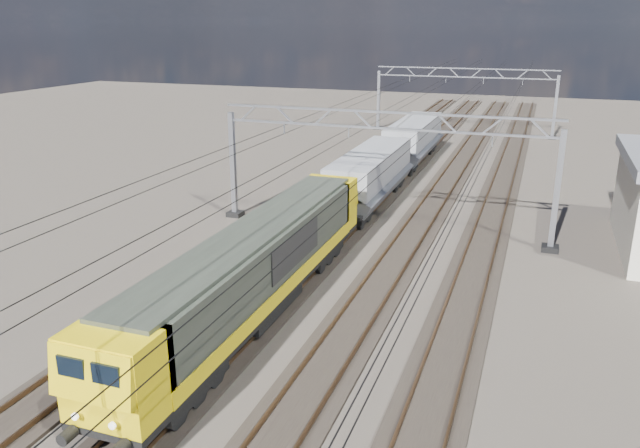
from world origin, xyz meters
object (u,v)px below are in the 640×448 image
(catenary_gantry_mid, at_px, (382,167))
(hopper_wagon_mid, at_px, (414,138))
(catenary_gantry_far, at_px, (463,98))
(locomotive, at_px, (257,266))
(hopper_wagon_lead, at_px, (371,174))

(catenary_gantry_mid, height_order, hopper_wagon_mid, catenary_gantry_mid)
(catenary_gantry_far, distance_m, locomotive, 48.63)
(catenary_gantry_mid, relative_size, locomotive, 0.94)
(hopper_wagon_lead, height_order, hopper_wagon_mid, same)
(catenary_gantry_far, xyz_separation_m, hopper_wagon_mid, (-2.00, -16.67, -1.67))
(catenary_gantry_far, relative_size, locomotive, 0.94)
(locomotive, bearing_deg, catenary_gantry_mid, 80.96)
(catenary_gantry_mid, height_order, catenary_gantry_far, same)
(catenary_gantry_far, relative_size, hopper_wagon_mid, 1.53)
(catenary_gantry_far, distance_m, hopper_wagon_lead, 30.98)
(hopper_wagon_mid, bearing_deg, catenary_gantry_mid, -84.09)
(locomotive, height_order, hopper_wagon_mid, locomotive)
(catenary_gantry_mid, distance_m, catenary_gantry_far, 36.00)
(catenary_gantry_mid, xyz_separation_m, catenary_gantry_far, (0.00, 36.00, 0.00))
(catenary_gantry_mid, bearing_deg, catenary_gantry_far, 90.00)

